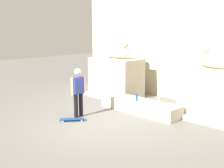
{
  "coord_description": "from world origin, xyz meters",
  "views": [
    {
      "loc": [
        6.36,
        -5.82,
        2.98
      ],
      "look_at": [
        -0.44,
        0.97,
        1.1
      ],
      "focal_mm": 45.82,
      "sensor_mm": 36.0,
      "label": 1
    }
  ],
  "objects_px": {
    "skater": "(78,90)",
    "bottle_blue": "(137,97)",
    "skateboard": "(72,119)",
    "bottle_clear": "(159,100)",
    "statue_reclining_right": "(219,60)",
    "statue_reclining_left": "(117,52)"
  },
  "relations": [
    {
      "from": "skateboard",
      "to": "statue_reclining_right",
      "type": "bearing_deg",
      "value": 176.97
    },
    {
      "from": "skateboard",
      "to": "bottle_clear",
      "type": "distance_m",
      "value": 2.98
    },
    {
      "from": "skateboard",
      "to": "bottle_clear",
      "type": "bearing_deg",
      "value": -176.01
    },
    {
      "from": "skateboard",
      "to": "bottle_blue",
      "type": "relative_size",
      "value": 2.32
    },
    {
      "from": "statue_reclining_left",
      "to": "statue_reclining_right",
      "type": "xyz_separation_m",
      "value": [
        4.59,
        0.0,
        0.0
      ]
    },
    {
      "from": "statue_reclining_left",
      "to": "skater",
      "type": "xyz_separation_m",
      "value": [
        1.21,
        -3.1,
        -1.06
      ]
    },
    {
      "from": "bottle_clear",
      "to": "bottle_blue",
      "type": "height_order",
      "value": "bottle_blue"
    },
    {
      "from": "statue_reclining_right",
      "to": "skater",
      "type": "distance_m",
      "value": 4.7
    },
    {
      "from": "statue_reclining_left",
      "to": "statue_reclining_right",
      "type": "height_order",
      "value": "same"
    },
    {
      "from": "skater",
      "to": "bottle_clear",
      "type": "height_order",
      "value": "skater"
    },
    {
      "from": "statue_reclining_left",
      "to": "bottle_blue",
      "type": "distance_m",
      "value": 3.01
    },
    {
      "from": "statue_reclining_right",
      "to": "bottle_clear",
      "type": "xyz_separation_m",
      "value": [
        -1.49,
        -1.13,
        -1.42
      ]
    },
    {
      "from": "statue_reclining_left",
      "to": "statue_reclining_right",
      "type": "bearing_deg",
      "value": 3.31
    },
    {
      "from": "skateboard",
      "to": "bottle_blue",
      "type": "distance_m",
      "value": 2.42
    },
    {
      "from": "skater",
      "to": "bottle_blue",
      "type": "relative_size",
      "value": 5.18
    },
    {
      "from": "bottle_clear",
      "to": "bottle_blue",
      "type": "xyz_separation_m",
      "value": [
        -0.79,
        -0.22,
        0.01
      ]
    },
    {
      "from": "skater",
      "to": "skateboard",
      "type": "distance_m",
      "value": 0.99
    },
    {
      "from": "skater",
      "to": "bottle_blue",
      "type": "bearing_deg",
      "value": 152.6
    },
    {
      "from": "statue_reclining_left",
      "to": "skateboard",
      "type": "xyz_separation_m",
      "value": [
        1.42,
        -3.53,
        -1.91
      ]
    },
    {
      "from": "statue_reclining_right",
      "to": "bottle_clear",
      "type": "relative_size",
      "value": 5.51
    },
    {
      "from": "bottle_blue",
      "to": "skater",
      "type": "bearing_deg",
      "value": -122.08
    },
    {
      "from": "skateboard",
      "to": "bottle_clear",
      "type": "height_order",
      "value": "bottle_clear"
    }
  ]
}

